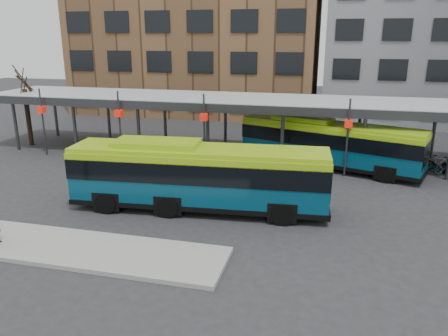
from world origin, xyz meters
The scene contains 7 objects.
ground centered at (0.00, 0.00, 0.00)m, with size 120.00×120.00×0.00m, color #28282B.
boarding_island centered at (-5.50, -3.00, 0.09)m, with size 14.00×3.00×0.18m, color gray.
canopy centered at (-0.06, 12.87, 3.91)m, with size 40.00×6.53×4.80m.
tree centered at (-18.00, 12.00, 2.43)m, with size 1.64×1.64×5.60m.
building_brick centered at (-10.00, 32.00, 11.00)m, with size 26.00×14.00×22.00m, color brown.
bus_front centered at (-1.19, 2.43, 1.80)m, with size 12.72×3.66×3.46m.
bus_rear centered at (4.93, 11.40, 1.68)m, with size 11.90×6.13×3.23m.
Camera 1 is at (4.97, -17.02, 8.38)m, focal length 35.00 mm.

